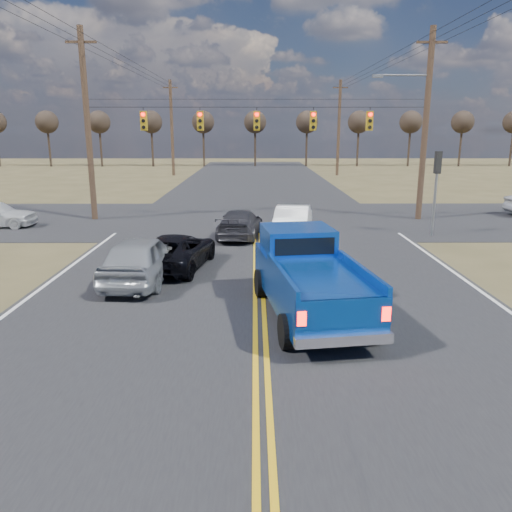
{
  "coord_description": "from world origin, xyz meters",
  "views": [
    {
      "loc": [
        -0.15,
        -9.42,
        4.81
      ],
      "look_at": [
        -0.1,
        3.7,
        1.5
      ],
      "focal_mm": 35.0,
      "sensor_mm": 36.0,
      "label": 1
    }
  ],
  "objects_px": {
    "silver_suv": "(141,259)",
    "dgrey_car_queue": "(240,224)",
    "black_suv": "(176,251)",
    "pickup_truck": "(308,277)",
    "white_car_queue": "(294,219)"
  },
  "relations": [
    {
      "from": "silver_suv",
      "to": "dgrey_car_queue",
      "type": "height_order",
      "value": "silver_suv"
    },
    {
      "from": "black_suv",
      "to": "silver_suv",
      "type": "bearing_deg",
      "value": 71.19
    },
    {
      "from": "black_suv",
      "to": "dgrey_car_queue",
      "type": "bearing_deg",
      "value": -102.4
    },
    {
      "from": "pickup_truck",
      "to": "black_suv",
      "type": "relative_size",
      "value": 1.34
    },
    {
      "from": "silver_suv",
      "to": "dgrey_car_queue",
      "type": "distance_m",
      "value": 7.66
    },
    {
      "from": "black_suv",
      "to": "white_car_queue",
      "type": "relative_size",
      "value": 1.02
    },
    {
      "from": "black_suv",
      "to": "white_car_queue",
      "type": "distance_m",
      "value": 7.56
    },
    {
      "from": "black_suv",
      "to": "white_car_queue",
      "type": "height_order",
      "value": "white_car_queue"
    },
    {
      "from": "black_suv",
      "to": "pickup_truck",
      "type": "bearing_deg",
      "value": 141.15
    },
    {
      "from": "pickup_truck",
      "to": "dgrey_car_queue",
      "type": "relative_size",
      "value": 1.38
    },
    {
      "from": "silver_suv",
      "to": "black_suv",
      "type": "distance_m",
      "value": 1.93
    },
    {
      "from": "dgrey_car_queue",
      "to": "silver_suv",
      "type": "bearing_deg",
      "value": 73.39
    },
    {
      "from": "pickup_truck",
      "to": "white_car_queue",
      "type": "xyz_separation_m",
      "value": [
        0.45,
        10.66,
        -0.32
      ]
    },
    {
      "from": "dgrey_car_queue",
      "to": "pickup_truck",
      "type": "bearing_deg",
      "value": 108.42
    },
    {
      "from": "silver_suv",
      "to": "white_car_queue",
      "type": "distance_m",
      "value": 9.46
    }
  ]
}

